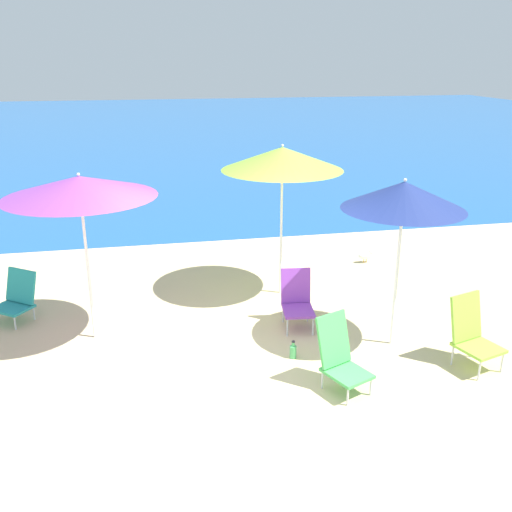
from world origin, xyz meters
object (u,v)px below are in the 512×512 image
Objects in this scene: beach_chair_purple at (297,299)px; beach_chair_teal at (17,296)px; beach_chair_lime at (472,332)px; water_bottle at (293,351)px; seagull at (366,255)px; beach_chair_green at (340,355)px; beach_umbrella_navy at (404,196)px; beach_umbrella_purple at (80,187)px; beach_umbrella_lime at (282,159)px.

beach_chair_purple reaches higher than beach_chair_teal.
beach_chair_lime is 3.75× the size of water_bottle.
seagull is at bearing 55.82° from beach_chair_purple.
beach_chair_teal is at bearing 123.03° from beach_chair_green.
beach_umbrella_navy is 3.08× the size of beach_chair_teal.
beach_chair_lime is at bearing -32.47° from beach_chair_purple.
seagull is (0.12, 3.67, -0.30)m from beach_chair_lime.
beach_chair_teal is (-4.93, 1.74, -1.64)m from beach_umbrella_navy.
water_bottle is 3.80m from seagull.
beach_umbrella_purple reaches higher than beach_chair_lime.
beach_umbrella_purple is 2.56× the size of beach_chair_lime.
beach_chair_purple is at bearing -130.82° from seagull.
beach_chair_lime is 3.25× the size of seagull.
beach_umbrella_navy is 2.60× the size of beach_chair_green.
beach_chair_lime is (0.71, -0.68, -1.55)m from beach_umbrella_navy.
beach_chair_green is at bearing -32.66° from beach_umbrella_purple.
seagull is at bearing 23.57° from beach_umbrella_purple.
beach_umbrella_lime is 2.93m from water_bottle.
beach_umbrella_navy is 8.19× the size of seagull.
beach_umbrella_lime reaches higher than beach_chair_purple.
beach_chair_purple is at bearing 72.24° from water_bottle.
beach_umbrella_navy reaches higher than beach_chair_purple.
water_bottle is at bearing -99.34° from beach_umbrella_lime.
beach_umbrella_lime is at bearing -150.66° from seagull.
water_bottle is at bearing -125.30° from seagull.
beach_umbrella_navy is at bearing -28.95° from beach_chair_purple.
beach_chair_teal is (-5.64, 2.43, -0.08)m from beach_chair_lime.
beach_umbrella_navy is 3.61m from seagull.
beach_chair_green is at bearing -65.21° from water_bottle.
beach_chair_lime reaches higher than beach_chair_green.
beach_chair_purple is at bearing -3.66° from beach_umbrella_purple.
beach_umbrella_purple is (-2.81, -0.99, -0.08)m from beach_umbrella_lime.
beach_chair_green is 4.69m from beach_chair_teal.
beach_umbrella_purple is 8.31× the size of seagull.
beach_umbrella_lime is 2.70× the size of beach_chair_lime.
seagull is at bearing 29.34° from beach_umbrella_lime.
beach_umbrella_purple reaches higher than seagull.
beach_chair_teal is (-1.10, 0.79, -1.71)m from beach_umbrella_purple.
beach_chair_green is 0.87m from water_bottle.
beach_chair_green is 1.07× the size of beach_chair_purple.
beach_chair_lime is 3.68m from seagull.
beach_umbrella_navy is 5.48m from beach_chair_teal.
beach_chair_green is at bearing 168.49° from beach_chair_lime.
beach_umbrella_purple reaches higher than beach_chair_green.
beach_chair_green is (2.81, -1.80, -1.66)m from beach_umbrella_purple.
beach_umbrella_purple is 2.18m from beach_chair_teal.
beach_umbrella_navy is at bearing -105.54° from seagull.
beach_chair_teal is at bearing 152.46° from water_bottle.
beach_chair_purple is at bearing 22.06° from beach_chair_teal.
water_bottle is (-1.37, -0.12, -1.90)m from beach_umbrella_navy.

